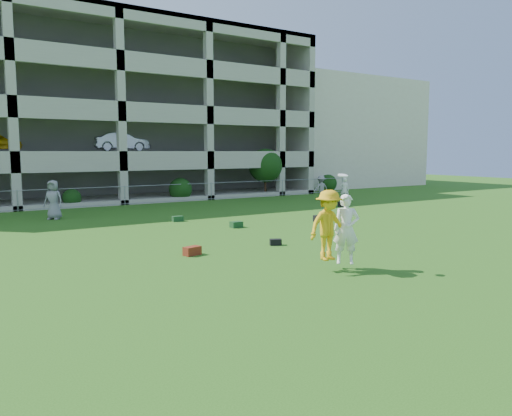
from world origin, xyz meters
TOP-DOWN VIEW (x-y plane):
  - ground at (0.00, 0.00)m, footprint 100.00×100.00m
  - stucco_building at (23.00, 28.00)m, footprint 16.00×14.00m
  - bystander_c at (-5.00, 14.61)m, footprint 1.11×1.06m
  - bystander_e at (12.71, 13.11)m, footprint 0.66×0.68m
  - bystander_f at (12.00, 14.62)m, footprint 1.15×0.76m
  - bag_red_a at (-3.10, 3.27)m, footprint 0.60×0.42m
  - bag_black_b at (0.11, 3.20)m, footprint 0.47×0.40m
  - bag_green_c at (1.07, 7.49)m, footprint 0.50×0.35m
  - crate_d at (5.21, 6.91)m, footprint 0.36×0.36m
  - bag_black_e at (10.60, 10.96)m, footprint 0.61×0.32m
  - bag_green_g at (-0.27, 10.64)m, footprint 0.53×0.35m
  - frisbee_contest at (-0.74, -0.74)m, footprint 1.66×0.83m
  - parking_garage at (-0.01, 27.70)m, footprint 30.00×14.00m
  - fence at (0.00, 19.00)m, footprint 36.06×0.06m
  - shrub_row at (4.59, 19.70)m, footprint 34.38×2.52m

SIDE VIEW (x-z plane):
  - ground at x=0.00m, z-range 0.00..0.00m
  - bag_black_b at x=0.11m, z-range 0.00..0.22m
  - bag_green_g at x=-0.27m, z-range 0.00..0.25m
  - bag_green_c at x=1.07m, z-range 0.00..0.26m
  - bag_red_a at x=-3.10m, z-range 0.00..0.28m
  - crate_d at x=5.21m, z-range 0.00..0.30m
  - bag_black_e at x=10.60m, z-range 0.00..0.30m
  - fence at x=0.00m, z-range 0.01..1.21m
  - bystander_e at x=12.71m, z-range 0.00..1.58m
  - bystander_f at x=12.00m, z-range 0.00..1.67m
  - bystander_c at x=-5.00m, z-range 0.00..1.91m
  - frisbee_contest at x=-0.74m, z-range -0.02..2.52m
  - shrub_row at x=4.59m, z-range -0.24..3.26m
  - stucco_building at x=23.00m, z-range 0.00..10.00m
  - parking_garage at x=-0.01m, z-range 0.01..12.01m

